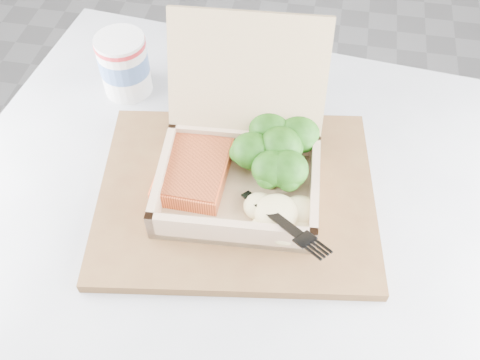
% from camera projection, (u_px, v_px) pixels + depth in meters
% --- Properties ---
extents(floor, '(4.00, 4.00, 0.00)m').
position_uv_depth(floor, '(259.00, 342.00, 1.32)').
color(floor, '#9C9DA2').
rests_on(floor, ground).
extents(cafe_table, '(0.84, 0.84, 0.72)m').
position_uv_depth(cafe_table, '(225.00, 291.00, 0.83)').
color(cafe_table, black).
rests_on(cafe_table, floor).
extents(serving_tray, '(0.40, 0.34, 0.02)m').
position_uv_depth(serving_tray, '(236.00, 194.00, 0.70)').
color(serving_tray, brown).
rests_on(serving_tray, cafe_table).
extents(takeout_container, '(0.22, 0.23, 0.18)m').
position_uv_depth(takeout_container, '(241.00, 151.00, 0.68)').
color(takeout_container, tan).
rests_on(takeout_container, serving_tray).
extents(salmon_fillet, '(0.09, 0.11, 0.02)m').
position_uv_depth(salmon_fillet, '(194.00, 171.00, 0.69)').
color(salmon_fillet, orange).
rests_on(salmon_fillet, takeout_container).
extents(broccoli_pile, '(0.13, 0.13, 0.05)m').
position_uv_depth(broccoli_pile, '(280.00, 152.00, 0.70)').
color(broccoli_pile, '#266C18').
rests_on(broccoli_pile, takeout_container).
extents(mashed_potatoes, '(0.09, 0.08, 0.03)m').
position_uv_depth(mashed_potatoes, '(277.00, 213.00, 0.65)').
color(mashed_potatoes, beige).
rests_on(mashed_potatoes, takeout_container).
extents(plastic_fork, '(0.12, 0.12, 0.04)m').
position_uv_depth(plastic_fork, '(260.00, 202.00, 0.64)').
color(plastic_fork, black).
rests_on(plastic_fork, mashed_potatoes).
extents(paper_cup, '(0.08, 0.08, 0.10)m').
position_uv_depth(paper_cup, '(124.00, 63.00, 0.80)').
color(paper_cup, white).
rests_on(paper_cup, cafe_table).
extents(receipt, '(0.08, 0.14, 0.00)m').
position_uv_depth(receipt, '(294.00, 111.00, 0.81)').
color(receipt, white).
rests_on(receipt, cafe_table).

